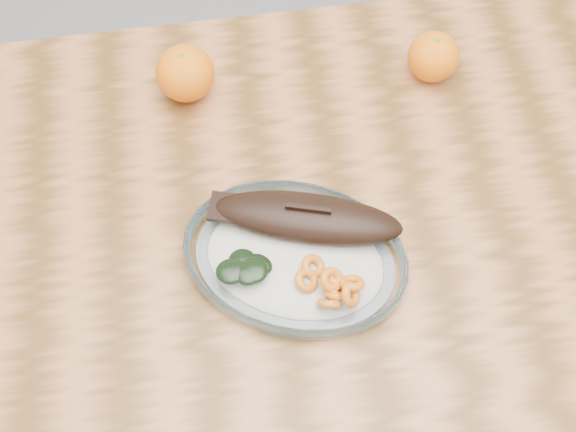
# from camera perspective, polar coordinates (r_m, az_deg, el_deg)

# --- Properties ---
(ground) EXTENTS (3.00, 3.00, 0.00)m
(ground) POSITION_cam_1_polar(r_m,az_deg,el_deg) (1.69, 2.76, -12.50)
(ground) COLOR slate
(ground) RESTS_ON ground
(dining_table) EXTENTS (1.20, 0.80, 0.75)m
(dining_table) POSITION_cam_1_polar(r_m,az_deg,el_deg) (1.08, 4.22, -3.08)
(dining_table) COLOR #583614
(dining_table) RESTS_ON ground
(plated_meal) EXTENTS (0.70, 0.70, 0.08)m
(plated_meal) POSITION_cam_1_polar(r_m,az_deg,el_deg) (0.95, 0.61, -3.05)
(plated_meal) COLOR white
(plated_meal) RESTS_ON dining_table
(orange_left) EXTENTS (0.09, 0.09, 0.09)m
(orange_left) POSITION_cam_1_polar(r_m,az_deg,el_deg) (1.09, -8.13, 11.10)
(orange_left) COLOR #FA5205
(orange_left) RESTS_ON dining_table
(orange_right) EXTENTS (0.08, 0.08, 0.08)m
(orange_right) POSITION_cam_1_polar(r_m,az_deg,el_deg) (1.13, 11.40, 12.23)
(orange_right) COLOR #FA5205
(orange_right) RESTS_ON dining_table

